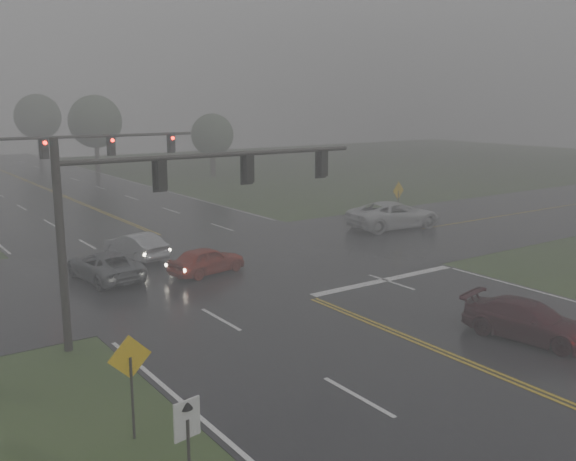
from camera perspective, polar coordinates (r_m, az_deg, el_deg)
main_road at (r=32.14m, az=-4.19°, el=-3.48°), size 18.00×160.00×0.02m
cross_street at (r=33.82m, az=-5.93°, el=-2.75°), size 120.00×14.00×0.02m
stop_bar at (r=30.46m, az=8.62°, el=-4.43°), size 8.50×0.50×0.01m
sedan_maroon at (r=24.51m, az=20.53°, el=-9.03°), size 2.85×4.94×1.35m
sedan_red at (r=31.49m, az=-7.20°, el=-3.85°), size 4.15×2.28×1.34m
sedan_silver at (r=35.12m, az=-13.33°, el=-2.47°), size 2.22×4.41×1.39m
car_grey at (r=31.44m, az=-15.93°, el=-4.24°), size 2.65×5.00×1.34m
pickup_white at (r=42.87m, az=9.37°, el=0.20°), size 6.65×3.67×1.76m
signal_gantry_near at (r=23.21m, az=-10.94°, el=3.14°), size 12.16×0.31×7.15m
signal_gantry_far at (r=38.72m, az=-20.49°, el=5.88°), size 13.03×0.36×7.07m
sign_diamond_west at (r=16.50m, az=-13.82°, el=-11.91°), size 1.13×0.11×2.72m
sign_arrow_white at (r=13.16m, az=-8.90°, el=-17.84°), size 0.60×0.13×2.68m
sign_diamond_east at (r=43.96m, az=9.77°, el=3.07°), size 1.20×0.28×2.92m
tree_ne_a at (r=78.11m, az=-16.76°, el=9.25°), size 6.07×6.07×8.92m
tree_e_near at (r=72.06m, az=-6.75°, el=8.42°), size 4.69×4.69×6.88m
tree_n_far at (r=96.21m, az=-21.35°, el=9.39°), size 6.24×6.24×9.17m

